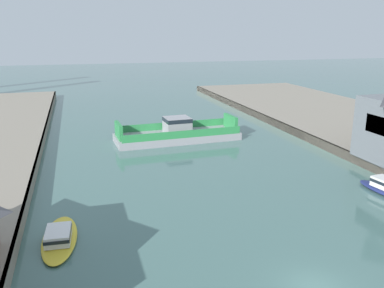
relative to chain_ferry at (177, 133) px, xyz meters
The scene contains 2 objects.
chain_ferry is the anchor object (origin of this frame).
moored_boat_mid_left 32.24m from the chain_ferry, 120.74° to the right, with size 3.16×8.24×1.24m.
Camera 1 is at (-13.91, -19.53, 15.95)m, focal length 37.91 mm.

